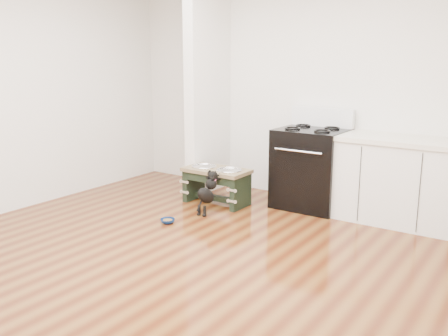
# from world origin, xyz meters

# --- Properties ---
(ground) EXTENTS (5.00, 5.00, 0.00)m
(ground) POSITION_xyz_m (0.00, 0.00, 0.00)
(ground) COLOR #481E0C
(ground) RESTS_ON ground
(room_shell) EXTENTS (5.00, 5.00, 5.00)m
(room_shell) POSITION_xyz_m (0.00, 0.00, 1.62)
(room_shell) COLOR silver
(room_shell) RESTS_ON ground
(partition_wall) EXTENTS (0.15, 0.80, 2.70)m
(partition_wall) POSITION_xyz_m (-1.18, 2.10, 1.35)
(partition_wall) COLOR silver
(partition_wall) RESTS_ON ground
(oven_range) EXTENTS (0.76, 0.69, 1.14)m
(oven_range) POSITION_xyz_m (0.25, 2.16, 0.48)
(oven_range) COLOR black
(oven_range) RESTS_ON ground
(cabinet_run) EXTENTS (1.24, 0.64, 0.91)m
(cabinet_run) POSITION_xyz_m (1.23, 2.18, 0.45)
(cabinet_run) COLOR silver
(cabinet_run) RESTS_ON ground
(dog_feeder) EXTENTS (0.78, 0.42, 0.45)m
(dog_feeder) POSITION_xyz_m (-0.73, 1.64, 0.31)
(dog_feeder) COLOR black
(dog_feeder) RESTS_ON ground
(puppy) EXTENTS (0.14, 0.40, 0.48)m
(puppy) POSITION_xyz_m (-0.59, 1.28, 0.26)
(puppy) COLOR black
(puppy) RESTS_ON ground
(floor_bowl) EXTENTS (0.18, 0.18, 0.05)m
(floor_bowl) POSITION_xyz_m (-0.74, 0.76, 0.02)
(floor_bowl) COLOR navy
(floor_bowl) RESTS_ON ground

